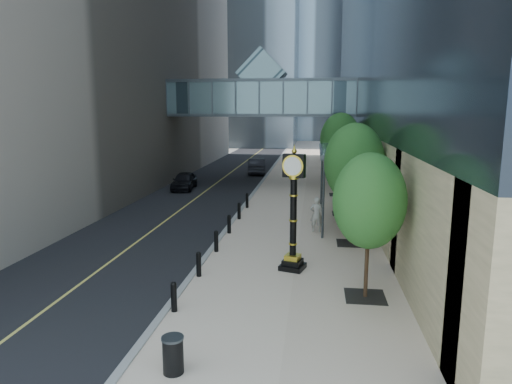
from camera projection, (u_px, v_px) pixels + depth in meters
ground at (252, 333)px, 13.56m from camera, size 320.00×320.00×0.00m
road at (240, 166)px, 53.48m from camera, size 8.00×180.00×0.02m
sidewalk at (308, 167)px, 52.45m from camera, size 8.00×180.00×0.06m
curb at (274, 166)px, 52.96m from camera, size 0.25×180.00×0.07m
distant_tower_c at (290, 14)px, 125.58m from camera, size 22.00×22.00×65.00m
skywalk at (262, 96)px, 39.88m from camera, size 17.00×4.20×5.80m
entrance_canopy at (346, 151)px, 26.03m from camera, size 3.00×8.00×4.38m
bollard_row at (223, 233)px, 22.60m from camera, size 0.20×16.20×0.90m
street_trees at (345, 151)px, 29.09m from camera, size 3.04×28.63×6.25m
street_clock at (293, 218)px, 18.41m from camera, size 1.16×1.16×4.97m
trash_bin at (173, 356)px, 11.33m from camera, size 0.63×0.63×0.90m
pedestrian at (316, 214)px, 24.39m from camera, size 0.71×0.48×1.89m
car_near at (184, 181)px, 37.64m from camera, size 2.00×4.29×1.42m
car_far at (257, 166)px, 46.90m from camera, size 2.21×4.91×1.56m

